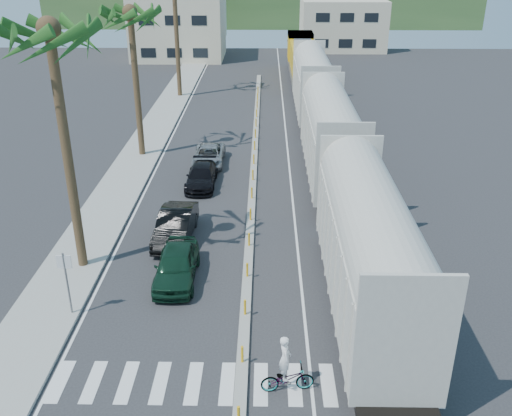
{
  "coord_description": "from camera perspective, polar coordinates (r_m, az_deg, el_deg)",
  "views": [
    {
      "loc": [
        0.8,
        -17.78,
        14.25
      ],
      "look_at": [
        0.35,
        8.6,
        2.0
      ],
      "focal_mm": 40.0,
      "sensor_mm": 36.0,
      "label": 1
    }
  ],
  "objects": [
    {
      "name": "sidewalk",
      "position": [
        46.02,
        -10.8,
        6.52
      ],
      "size": [
        3.0,
        90.0,
        0.15
      ],
      "primitive_type": "cube",
      "color": "gray",
      "rests_on": "ground"
    },
    {
      "name": "car_rear",
      "position": [
        40.66,
        -4.75,
        5.26
      ],
      "size": [
        2.17,
        4.62,
        1.28
      ],
      "primitive_type": "imported",
      "rotation": [
        0.0,
        0.0,
        -0.0
      ],
      "color": "#949699",
      "rests_on": "ground"
    },
    {
      "name": "ground",
      "position": [
        22.81,
        -1.28,
        -13.78
      ],
      "size": [
        140.0,
        140.0,
        0.0
      ],
      "primitive_type": "plane",
      "color": "#28282B",
      "rests_on": "ground"
    },
    {
      "name": "palm_trees",
      "position": [
        41.59,
        -12.09,
        19.65
      ],
      "size": [
        3.5,
        37.2,
        13.75
      ],
      "color": "brown",
      "rests_on": "ground"
    },
    {
      "name": "median",
      "position": [
        40.32,
        -0.22,
        4.34
      ],
      "size": [
        0.45,
        60.0,
        0.85
      ],
      "color": "gray",
      "rests_on": "ground"
    },
    {
      "name": "car_third",
      "position": [
        36.92,
        -5.47,
        3.19
      ],
      "size": [
        1.91,
        4.56,
        1.32
      ],
      "primitive_type": "imported",
      "rotation": [
        0.0,
        0.0,
        -0.01
      ],
      "color": "black",
      "rests_on": "ground"
    },
    {
      "name": "street_sign",
      "position": [
        24.65,
        -18.46,
        -6.4
      ],
      "size": [
        0.6,
        0.08,
        3.0
      ],
      "color": "slate",
      "rests_on": "ground"
    },
    {
      "name": "car_second",
      "position": [
        30.28,
        -8.05,
        -1.74
      ],
      "size": [
        2.21,
        5.04,
        1.6
      ],
      "primitive_type": "imported",
      "rotation": [
        0.0,
        0.0,
        -0.05
      ],
      "color": "black",
      "rests_on": "ground"
    },
    {
      "name": "crosswalk",
      "position": [
        21.28,
        -1.49,
        -17.14
      ],
      "size": [
        14.0,
        2.2,
        0.01
      ],
      "primitive_type": "cube",
      "color": "silver",
      "rests_on": "ground"
    },
    {
      "name": "car_lead",
      "position": [
        26.7,
        -7.96,
        -5.64
      ],
      "size": [
        1.95,
        4.65,
        1.57
      ],
      "primitive_type": "imported",
      "rotation": [
        0.0,
        0.0,
        0.01
      ],
      "color": "#10301F",
      "rests_on": "ground"
    },
    {
      "name": "buildings",
      "position": [
        90.27,
        -3.81,
        18.57
      ],
      "size": [
        38.0,
        27.0,
        10.0
      ],
      "color": "beige",
      "rests_on": "ground"
    },
    {
      "name": "freight_train",
      "position": [
        42.61,
        6.69,
        9.3
      ],
      "size": [
        3.0,
        60.94,
        5.85
      ],
      "color": "beige",
      "rests_on": "ground"
    },
    {
      "name": "cyclist",
      "position": [
        20.6,
        3.1,
        -16.2
      ],
      "size": [
        1.14,
        2.05,
        2.27
      ],
      "rotation": [
        0.0,
        0.0,
        1.7
      ],
      "color": "#9EA0A5",
      "rests_on": "ground"
    },
    {
      "name": "lane_markings",
      "position": [
        45.19,
        -2.83,
        6.5
      ],
      "size": [
        9.42,
        90.0,
        0.01
      ],
      "color": "silver",
      "rests_on": "ground"
    },
    {
      "name": "rails",
      "position": [
        48.13,
        5.99,
        7.58
      ],
      "size": [
        1.56,
        100.0,
        0.06
      ],
      "color": "black",
      "rests_on": "ground"
    }
  ]
}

